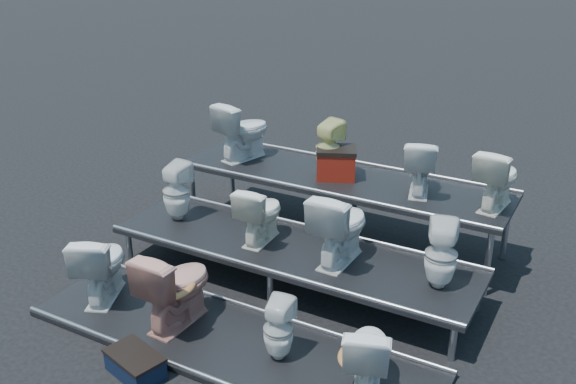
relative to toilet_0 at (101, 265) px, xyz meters
The scene contains 18 objects.
ground 2.12m from the toilet_0, 38.98° to the left, with size 80.00×80.00×0.00m, color black.
tier_front 1.66m from the toilet_0, ahead, with size 4.20×1.20×0.06m, color black.
tier_mid 2.08m from the toilet_0, 38.98° to the left, with size 4.20×1.20×0.46m, color black.
tier_back 3.06m from the toilet_0, 58.29° to the left, with size 4.20×1.20×0.86m, color black.
toilet_0 is the anchor object (origin of this frame).
toilet_1 1.00m from the toilet_0, ahead, with size 0.47×0.83×0.85m, color tan.
toilet_2 2.18m from the toilet_0, ahead, with size 0.28×0.28×0.62m, color silver.
toilet_3 3.05m from the toilet_0, ahead, with size 0.40×0.70×0.71m, color silver.
toilet_4 1.35m from the toilet_0, 89.07° to the left, with size 0.33×0.33×0.72m, color silver.
toilet_5 1.80m from the toilet_0, 47.25° to the left, with size 0.38×0.67×0.68m, color white.
toilet_6 2.58m from the toilet_0, 30.76° to the left, with size 0.46×0.80×0.82m, color silver.
toilet_7 3.54m from the toilet_0, 21.65° to the left, with size 0.32×0.33×0.71m, color silver.
toilet_8 2.72m from the toilet_0, 86.55° to the left, with size 0.44×0.77×0.78m, color silver.
toilet_9 3.06m from the toilet_0, 61.40° to the left, with size 0.32×0.33×0.71m, color #DDDA89.
toilet_10 3.75m from the toilet_0, 44.95° to the left, with size 0.37×0.66×0.67m, color silver.
toilet_11 4.41m from the toilet_0, 36.75° to the left, with size 0.39×0.69×0.70m, color white.
red_crate 3.05m from the toilet_0, 58.85° to the left, with size 0.47×0.38×0.34m, color maroon.
step_stool 1.41m from the toilet_0, 35.02° to the right, with size 0.53×0.32×0.19m, color black.
Camera 1 is at (3.03, -5.57, 3.85)m, focal length 40.00 mm.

